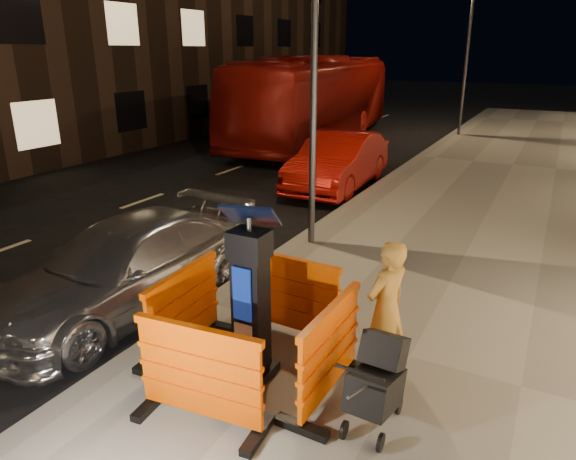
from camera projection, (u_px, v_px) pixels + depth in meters
The scene contains 15 objects.
ground_plane at pixel (209, 312), 7.57m from camera, with size 120.00×120.00×0.00m, color black.
sidewalk at pixel (410, 362), 6.22m from camera, with size 6.00×60.00×0.15m, color gray.
kerb at pixel (208, 307), 7.54m from camera, with size 0.30×60.00×0.15m, color slate.
parking_kiosk at pixel (251, 297), 5.59m from camera, with size 0.61×0.61×1.92m, color black.
barrier_front at pixel (200, 376), 4.94m from camera, with size 1.38×0.57×1.07m, color #F25300.
barrier_back at pixel (291, 297), 6.52m from camera, with size 1.38×0.57×1.07m, color #F25300.
barrier_kerbside at pixel (184, 312), 6.15m from camera, with size 1.38×0.57×1.07m, color #F25300.
barrier_bldgside at pixel (330, 353), 5.31m from camera, with size 1.38×0.57×1.07m, color #F25300.
car_silver at pixel (131, 306), 7.75m from camera, with size 1.81×4.45×1.29m, color #BBBBC1.
car_red at pixel (338, 188), 14.36m from camera, with size 1.60×4.59×1.51m, color #A0100B.
bus_doubledecker at pixel (316, 141), 21.72m from camera, with size 2.89×12.35×3.44m, color maroon.
man at pixel (386, 309), 5.66m from camera, with size 0.58×0.38×1.60m, color #A3732D.
stroller at pixel (375, 385), 4.94m from camera, with size 0.47×0.72×0.90m, color black.
street_lamp_mid at pixel (314, 80), 8.91m from camera, with size 0.12×0.12×6.00m, color #3F3F44.
street_lamp_far at pixel (466, 62), 21.42m from camera, with size 0.12×0.12×6.00m, color #3F3F44.
Camera 1 is at (4.19, -5.41, 3.65)m, focal length 32.00 mm.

